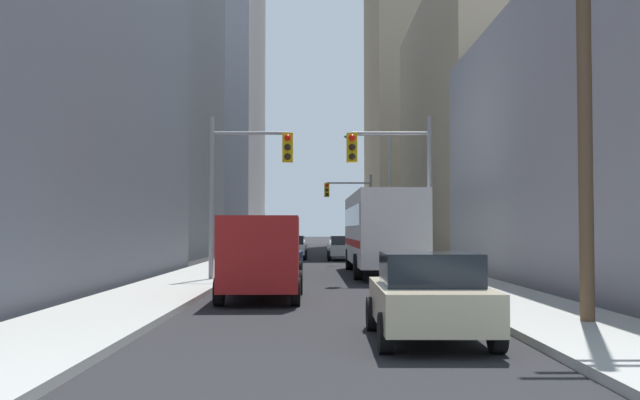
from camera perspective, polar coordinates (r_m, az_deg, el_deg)
The scene contains 15 objects.
sidewalk_left at distance 54.33m, azimuth -5.20°, elevation -4.17°, with size 2.87×160.00×0.15m, color #9E9E99.
sidewalk_right at distance 54.36m, azimuth 4.90°, elevation -4.17°, with size 2.87×160.00×0.15m, color #9E9E99.
city_bus at distance 32.32m, azimuth 4.60°, elevation -2.20°, with size 2.67×11.52×3.40m.
cargo_van_red at distance 20.84m, azimuth -4.37°, elevation -3.96°, with size 2.16×5.25×2.26m.
sedan_beige at distance 13.28m, azimuth 8.16°, elevation -7.16°, with size 1.95×4.23×1.52m.
sedan_navy at distance 32.32m, azimuth -3.08°, elevation -4.26°, with size 1.95×4.26×1.52m.
sedan_white at distance 49.22m, azimuth -2.12°, elevation -3.57°, with size 1.95×4.25×1.52m.
sedan_silver at distance 47.69m, azimuth 1.74°, elevation -3.61°, with size 1.95×4.25×1.52m.
traffic_signal_near_left at distance 27.47m, azimuth -5.54°, elevation 2.14°, with size 3.02×0.44×6.00m.
traffic_signal_near_right at distance 27.50m, azimuth 5.59°, elevation 2.14°, with size 3.09×0.44×6.00m.
traffic_signal_far_right at distance 56.62m, azimuth 2.31°, elevation -0.09°, with size 3.55×0.44×6.00m.
utility_pole_right at distance 16.04m, azimuth 19.19°, elevation 11.37°, with size 2.20×0.28×10.74m.
street_lamp_right at distance 43.18m, azimuth 4.69°, elevation 1.30°, with size 2.69×0.32×7.50m.
building_left_mid_office at distance 54.34m, azimuth -19.70°, elevation 6.95°, with size 20.72×23.70×20.93m, color #4C515B.
building_right_mid_block at distance 55.33m, azimuth 15.69°, elevation 5.21°, with size 15.53×27.13×18.01m, color tan.
Camera 1 is at (-0.20, -4.11, 1.92)m, focal length 42.63 mm.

